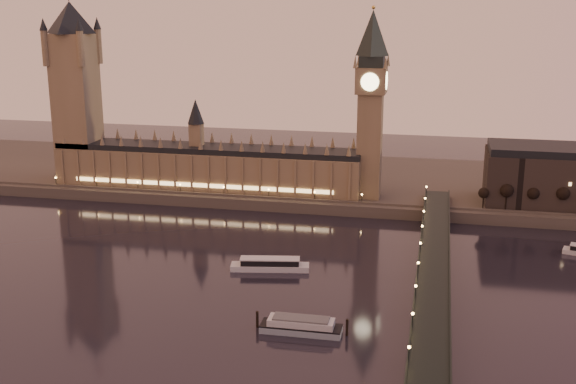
% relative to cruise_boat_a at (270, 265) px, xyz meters
% --- Properties ---
extents(ground, '(700.00, 700.00, 0.00)m').
position_rel_cruise_boat_a_xyz_m(ground, '(-22.73, -15.14, -2.38)').
color(ground, black).
rests_on(ground, ground).
extents(far_embankment, '(560.00, 130.00, 6.00)m').
position_rel_cruise_boat_a_xyz_m(far_embankment, '(7.27, 149.86, 0.62)').
color(far_embankment, '#423D35').
rests_on(far_embankment, ground).
extents(palace_of_westminster, '(180.00, 26.62, 52.00)m').
position_rel_cruise_boat_a_xyz_m(palace_of_westminster, '(-62.86, 105.85, 19.33)').
color(palace_of_westminster, brown).
rests_on(palace_of_westminster, ground).
extents(victoria_tower, '(31.68, 31.68, 118.00)m').
position_rel_cruise_boat_a_xyz_m(victoria_tower, '(-142.73, 105.86, 63.41)').
color(victoria_tower, brown).
rests_on(victoria_tower, ground).
extents(big_ben, '(17.68, 17.68, 104.00)m').
position_rel_cruise_boat_a_xyz_m(big_ben, '(31.26, 105.85, 61.57)').
color(big_ben, brown).
rests_on(big_ben, ground).
extents(westminster_bridge, '(13.20, 260.00, 15.30)m').
position_rel_cruise_boat_a_xyz_m(westminster_bridge, '(68.88, -15.14, 3.14)').
color(westminster_bridge, black).
rests_on(westminster_bridge, ground).
extents(bare_tree_0, '(5.89, 5.89, 11.98)m').
position_rel_cruise_boat_a_xyz_m(bare_tree_0, '(92.56, 93.86, 12.56)').
color(bare_tree_0, black).
rests_on(bare_tree_0, ground).
extents(bare_tree_1, '(5.89, 5.89, 11.98)m').
position_rel_cruise_boat_a_xyz_m(bare_tree_1, '(105.70, 93.86, 12.56)').
color(bare_tree_1, black).
rests_on(bare_tree_1, ground).
extents(bare_tree_2, '(5.89, 5.89, 11.98)m').
position_rel_cruise_boat_a_xyz_m(bare_tree_2, '(118.83, 93.86, 12.56)').
color(bare_tree_2, black).
rests_on(bare_tree_2, ground).
extents(bare_tree_3, '(5.89, 5.89, 11.98)m').
position_rel_cruise_boat_a_xyz_m(bare_tree_3, '(131.97, 93.86, 12.56)').
color(bare_tree_3, black).
rests_on(bare_tree_3, ground).
extents(cruise_boat_a, '(34.54, 13.09, 5.41)m').
position_rel_cruise_boat_a_xyz_m(cruise_boat_a, '(0.00, 0.00, 0.00)').
color(cruise_boat_a, silver).
rests_on(cruise_boat_a, ground).
extents(moored_barge, '(33.15, 8.32, 6.08)m').
position_rel_cruise_boat_a_xyz_m(moored_barge, '(24.74, -56.58, 0.18)').
color(moored_barge, '#8499A9').
rests_on(moored_barge, ground).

